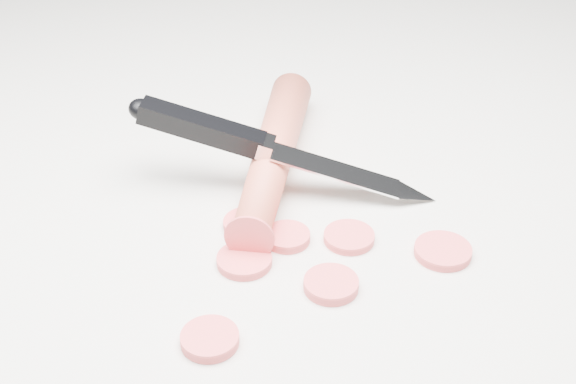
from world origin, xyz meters
TOP-DOWN VIEW (x-y plane):
  - ground at (0.00, 0.00)m, footprint 2.40×2.40m
  - carrot at (0.03, 0.05)m, footprint 0.16×0.18m
  - carrot_slice_0 at (-0.10, -0.08)m, footprint 0.03×0.03m
  - carrot_slice_1 at (0.03, -0.05)m, footprint 0.04×0.04m
  - carrot_slice_2 at (-0.04, -0.03)m, footprint 0.04×0.04m
  - carrot_slice_3 at (-0.00, -0.02)m, footprint 0.03×0.03m
  - carrot_slice_4 at (0.07, -0.10)m, footprint 0.04×0.04m
  - carrot_slice_5 at (-0.02, 0.00)m, footprint 0.03×0.03m
  - carrot_slice_6 at (-0.01, -0.08)m, footprint 0.04×0.04m
  - kitchen_knife at (0.03, 0.03)m, footprint 0.19×0.17m

SIDE VIEW (x-z plane):
  - ground at x=0.00m, z-range 0.00..0.00m
  - carrot_slice_1 at x=0.03m, z-range 0.00..0.01m
  - carrot_slice_5 at x=-0.02m, z-range 0.00..0.01m
  - carrot_slice_2 at x=-0.04m, z-range 0.00..0.01m
  - carrot_slice_4 at x=0.07m, z-range 0.00..0.01m
  - carrot_slice_3 at x=0.00m, z-range 0.00..0.01m
  - carrot_slice_0 at x=-0.10m, z-range 0.00..0.01m
  - carrot_slice_6 at x=-0.01m, z-range 0.00..0.01m
  - carrot at x=0.03m, z-range 0.00..0.03m
  - kitchen_knife at x=0.03m, z-range 0.00..0.07m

